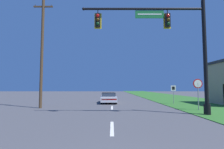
# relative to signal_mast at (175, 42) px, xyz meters

# --- Properties ---
(grass_verge_right) EXTENTS (10.00, 110.00, 0.04)m
(grass_verge_right) POSITION_rel_signal_mast_xyz_m (6.11, 20.30, -4.94)
(grass_verge_right) COLOR #2D6626
(grass_verge_right) RESTS_ON ground
(road_center_line) EXTENTS (0.16, 34.80, 0.01)m
(road_center_line) POSITION_rel_signal_mast_xyz_m (-4.39, 12.30, -4.95)
(road_center_line) COLOR silver
(road_center_line) RESTS_ON ground
(signal_mast) EXTENTS (8.72, 0.47, 8.19)m
(signal_mast) POSITION_rel_signal_mast_xyz_m (0.00, 0.00, 0.00)
(signal_mast) COLOR black
(signal_mast) RESTS_ON grass_verge_right
(car_ahead) EXTENTS (1.99, 4.72, 1.19)m
(car_ahead) POSITION_rel_signal_mast_xyz_m (-4.80, 9.36, -4.36)
(car_ahead) COLOR black
(car_ahead) RESTS_ON ground
(stop_sign) EXTENTS (0.76, 0.07, 2.50)m
(stop_sign) POSITION_rel_signal_mast_xyz_m (2.59, 2.33, -3.10)
(stop_sign) COLOR gray
(stop_sign) RESTS_ON grass_verge_right
(route_sign_post) EXTENTS (0.55, 0.06, 2.03)m
(route_sign_post) POSITION_rel_signal_mast_xyz_m (2.50, 7.76, -3.43)
(route_sign_post) COLOR gray
(route_sign_post) RESTS_ON grass_verge_right
(utility_pole_near) EXTENTS (1.80, 0.26, 10.31)m
(utility_pole_near) POSITION_rel_signal_mast_xyz_m (-10.83, 3.98, 0.35)
(utility_pole_near) COLOR #4C3823
(utility_pole_near) RESTS_ON ground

